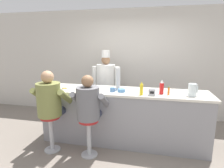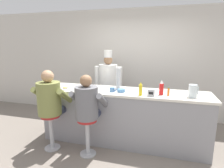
# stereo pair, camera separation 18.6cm
# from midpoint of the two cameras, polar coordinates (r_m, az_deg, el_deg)

# --- Properties ---
(ground_plane) EXTENTS (20.00, 20.00, 0.00)m
(ground_plane) POSITION_cam_midpoint_polar(r_m,az_deg,el_deg) (3.49, 0.73, -19.64)
(ground_plane) COLOR slate
(wall_back) EXTENTS (10.00, 0.06, 2.70)m
(wall_back) POSITION_cam_midpoint_polar(r_m,az_deg,el_deg) (4.81, 5.29, 6.13)
(wall_back) COLOR beige
(wall_back) RESTS_ON ground_plane
(diner_counter) EXTENTS (3.05, 0.71, 1.00)m
(diner_counter) POSITION_cam_midpoint_polar(r_m,az_deg,el_deg) (3.58, 1.94, -9.81)
(diner_counter) COLOR gray
(diner_counter) RESTS_ON ground_plane
(ketchup_bottle_red) EXTENTS (0.07, 0.07, 0.25)m
(ketchup_bottle_red) POSITION_cam_midpoint_polar(r_m,az_deg,el_deg) (3.25, 13.31, -1.01)
(ketchup_bottle_red) COLOR red
(ketchup_bottle_red) RESTS_ON diner_counter
(mustard_bottle_yellow) EXTENTS (0.06, 0.06, 0.23)m
(mustard_bottle_yellow) POSITION_cam_midpoint_polar(r_m,az_deg,el_deg) (3.13, 7.28, -1.47)
(mustard_bottle_yellow) COLOR yellow
(mustard_bottle_yellow) RESTS_ON diner_counter
(hot_sauce_bottle_orange) EXTENTS (0.03, 0.03, 0.14)m
(hot_sauce_bottle_orange) POSITION_cam_midpoint_polar(r_m,az_deg,el_deg) (3.24, 15.32, -2.07)
(hot_sauce_bottle_orange) COLOR orange
(hot_sauce_bottle_orange) RESTS_ON diner_counter
(water_pitcher_clear) EXTENTS (0.15, 0.13, 0.21)m
(water_pitcher_clear) POSITION_cam_midpoint_polar(r_m,az_deg,el_deg) (3.26, 21.79, -1.71)
(water_pitcher_clear) COLOR silver
(water_pitcher_clear) RESTS_ON diner_counter
(breakfast_plate) EXTENTS (0.24, 0.24, 0.05)m
(breakfast_plate) POSITION_cam_midpoint_polar(r_m,az_deg,el_deg) (3.62, -15.72, -1.49)
(breakfast_plate) COLOR white
(breakfast_plate) RESTS_ON diner_counter
(cereal_bowl) EXTENTS (0.14, 0.14, 0.05)m
(cereal_bowl) POSITION_cam_midpoint_polar(r_m,az_deg,el_deg) (3.33, 1.32, -1.96)
(cereal_bowl) COLOR #4C7FB7
(cereal_bowl) RESTS_ON diner_counter
(coffee_mug_blue) EXTENTS (0.13, 0.09, 0.08)m
(coffee_mug_blue) POSITION_cam_midpoint_polar(r_m,az_deg,el_deg) (3.33, -1.44, -1.74)
(coffee_mug_blue) COLOR #4C7AB2
(coffee_mug_blue) RESTS_ON diner_counter
(cup_stack_steel) EXTENTS (0.09, 0.09, 0.40)m
(cup_stack_steel) POSITION_cam_midpoint_polar(r_m,az_deg,el_deg) (3.49, 0.30, 1.64)
(cup_stack_steel) COLOR #B7BABF
(cup_stack_steel) RESTS_ON diner_counter
(napkin_dispenser_chrome) EXTENTS (0.11, 0.07, 0.12)m
(napkin_dispenser_chrome) POSITION_cam_midpoint_polar(r_m,az_deg,el_deg) (3.13, 10.41, -2.48)
(napkin_dispenser_chrome) COLOR silver
(napkin_dispenser_chrome) RESTS_ON diner_counter
(diner_seated_olive) EXTENTS (0.60, 0.59, 1.42)m
(diner_seated_olive) POSITION_cam_midpoint_polar(r_m,az_deg,el_deg) (3.37, -19.84, -5.03)
(diner_seated_olive) COLOR #B2B5BA
(diner_seated_olive) RESTS_ON ground_plane
(diner_seated_grey) EXTENTS (0.57, 0.56, 1.37)m
(diner_seated_grey) POSITION_cam_midpoint_polar(r_m,az_deg,el_deg) (3.07, -8.83, -6.53)
(diner_seated_grey) COLOR #B2B5BA
(diner_seated_grey) RESTS_ON ground_plane
(cook_in_whites_near) EXTENTS (0.67, 0.43, 1.71)m
(cook_in_whites_near) POSITION_cam_midpoint_polar(r_m,az_deg,el_deg) (4.42, -3.07, 0.23)
(cook_in_whites_near) COLOR #232328
(cook_in_whites_near) RESTS_ON ground_plane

